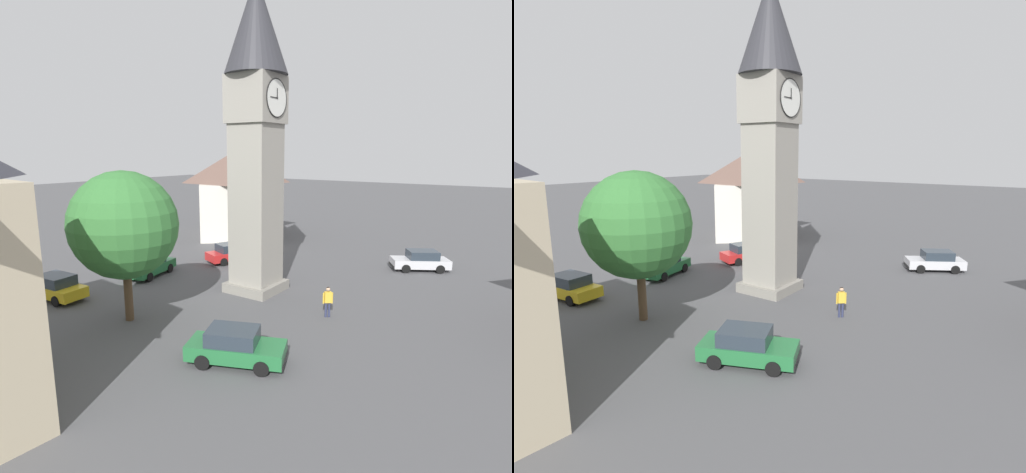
% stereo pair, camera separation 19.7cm
% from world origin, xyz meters
% --- Properties ---
extents(ground_plane, '(200.00, 200.00, 0.00)m').
position_xyz_m(ground_plane, '(0.00, 0.00, 0.00)').
color(ground_plane, '#4C4C4F').
extents(clock_tower, '(3.78, 3.78, 18.77)m').
position_xyz_m(clock_tower, '(0.00, 0.00, 10.94)').
color(clock_tower, gray).
rests_on(clock_tower, ground).
extents(car_blue_kerb, '(4.46, 3.17, 1.53)m').
position_xyz_m(car_blue_kerb, '(-4.75, -5.63, 0.76)').
color(car_blue_kerb, red).
rests_on(car_blue_kerb, ground).
extents(car_silver_kerb, '(3.13, 4.46, 1.53)m').
position_xyz_m(car_silver_kerb, '(8.27, 4.64, 0.76)').
color(car_silver_kerb, '#236B38').
rests_on(car_silver_kerb, ground).
extents(car_red_corner, '(3.56, 4.41, 1.53)m').
position_xyz_m(car_red_corner, '(-10.78, 7.58, 0.76)').
color(car_red_corner, silver).
rests_on(car_red_corner, ground).
extents(car_white_side, '(2.06, 4.25, 1.53)m').
position_xyz_m(car_white_side, '(8.23, -9.09, 0.76)').
color(car_white_side, gold).
rests_on(car_white_side, ground).
extents(car_black_far, '(4.39, 2.51, 1.53)m').
position_xyz_m(car_black_far, '(1.66, -8.11, 0.76)').
color(car_black_far, '#236B38').
rests_on(car_black_far, ground).
extents(pedestrian, '(0.40, 0.46, 1.69)m').
position_xyz_m(pedestrian, '(1.48, 5.69, 1.01)').
color(pedestrian, '#2D3351').
rests_on(pedestrian, ground).
extents(tree, '(5.53, 5.53, 7.87)m').
position_xyz_m(tree, '(7.77, -2.80, 5.10)').
color(tree, brown).
rests_on(tree, ground).
extents(building_terrace_right, '(11.19, 11.21, 8.95)m').
position_xyz_m(building_terrace_right, '(-13.67, -11.82, 4.58)').
color(building_terrace_right, silver).
rests_on(building_terrace_right, ground).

